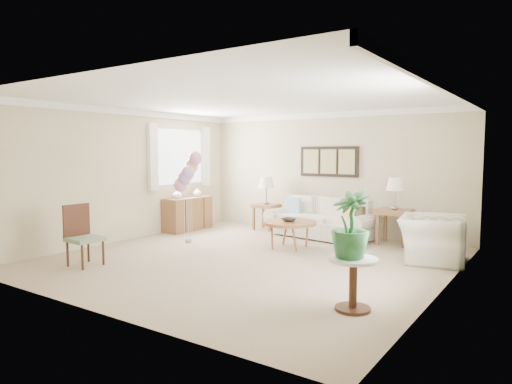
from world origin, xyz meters
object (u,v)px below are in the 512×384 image
Objects in this scene: accent_chair at (82,234)px; balloon_cluster at (188,172)px; coffee_table at (290,223)px; sofa at (322,222)px; armchair at (432,239)px.

balloon_cluster reaches higher than accent_chair.
coffee_table is 2.19m from balloon_cluster.
coffee_table is at bearing 54.83° from accent_chair.
sofa is at bearing 63.79° from accent_chair.
accent_chair is at bearing -125.17° from coffee_table.
balloon_cluster is at bearing 94.25° from armchair.
armchair is (2.39, 0.44, -0.09)m from coffee_table.
balloon_cluster is (-1.90, -0.63, 0.91)m from coffee_table.
sofa reaches higher than armchair.
balloon_cluster reaches higher than coffee_table.
balloon_cluster reaches higher than sofa.
balloon_cluster is (0.14, 2.26, 0.87)m from accent_chair.
armchair is at bearing 14.02° from balloon_cluster.
accent_chair is at bearing -93.56° from balloon_cluster.
accent_chair is (-2.06, -4.18, 0.17)m from sofa.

